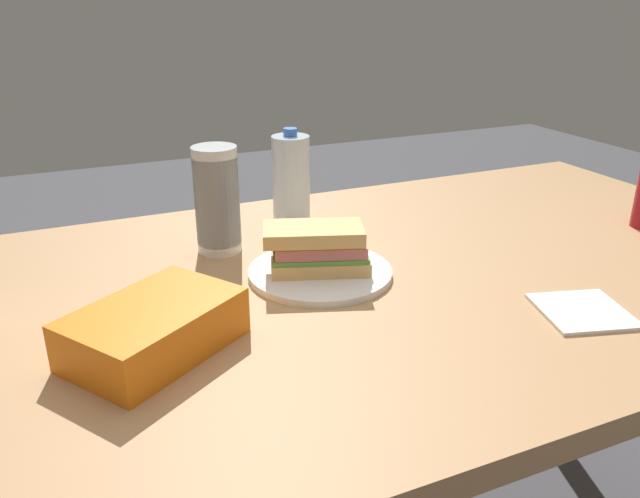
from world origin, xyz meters
The scene contains 7 objects.
dining_table centered at (0.00, 0.00, 0.68)m, with size 1.85×0.96×0.77m.
paper_plate centered at (0.04, -0.03, 0.77)m, with size 0.25×0.25×0.01m, color white.
sandwich centered at (0.05, -0.03, 0.82)m, with size 0.20×0.14×0.08m.
chip_bag centered at (0.35, 0.11, 0.80)m, with size 0.23×0.15×0.07m, color orange.
water_bottle_tall centered at (-0.01, -0.29, 0.86)m, with size 0.08×0.08×0.21m.
plastic_cup_stack centered at (0.17, -0.22, 0.87)m, with size 0.08×0.08×0.20m.
paper_napkin centered at (-0.27, 0.26, 0.77)m, with size 0.13×0.13×0.01m, color white.
Camera 1 is at (0.45, 0.89, 1.23)m, focal length 35.48 mm.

